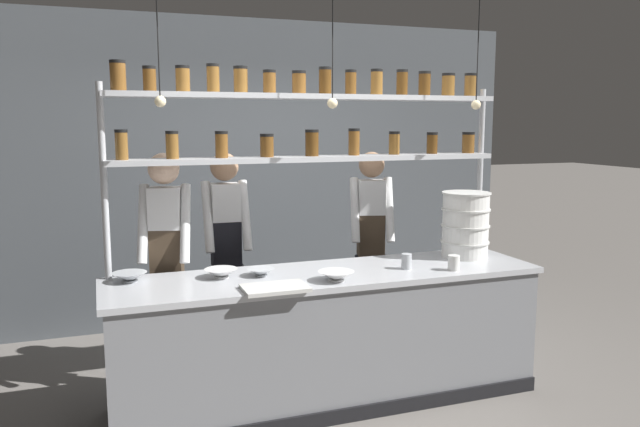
# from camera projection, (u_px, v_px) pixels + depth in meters

# --- Properties ---
(ground_plane) EXTENTS (40.00, 40.00, 0.00)m
(ground_plane) POSITION_uv_depth(u_px,v_px,m) (328.00, 399.00, 4.42)
(ground_plane) COLOR slate
(back_wall) EXTENTS (5.40, 0.12, 2.91)m
(back_wall) POSITION_uv_depth(u_px,v_px,m) (254.00, 172.00, 6.12)
(back_wall) COLOR #4C5156
(back_wall) RESTS_ON ground_plane
(prep_counter) EXTENTS (3.00, 0.76, 0.92)m
(prep_counter) POSITION_uv_depth(u_px,v_px,m) (328.00, 337.00, 4.35)
(prep_counter) COLOR gray
(prep_counter) RESTS_ON ground_plane
(spice_shelf_unit) EXTENTS (2.89, 0.28, 2.33)m
(spice_shelf_unit) POSITION_uv_depth(u_px,v_px,m) (312.00, 130.00, 4.45)
(spice_shelf_unit) COLOR #B7BABF
(spice_shelf_unit) RESTS_ON ground_plane
(chef_left) EXTENTS (0.41, 0.34, 1.73)m
(chef_left) POSITION_uv_depth(u_px,v_px,m) (167.00, 255.00, 4.43)
(chef_left) COLOR black
(chef_left) RESTS_ON ground_plane
(chef_center) EXTENTS (0.37, 0.30, 1.71)m
(chef_center) POSITION_uv_depth(u_px,v_px,m) (226.00, 245.00, 4.87)
(chef_center) COLOR black
(chef_center) RESTS_ON ground_plane
(chef_right) EXTENTS (0.41, 0.34, 1.70)m
(chef_right) POSITION_uv_depth(u_px,v_px,m) (371.00, 236.00, 5.29)
(chef_right) COLOR black
(chef_right) RESTS_ON ground_plane
(container_stack) EXTENTS (0.37, 0.37, 0.50)m
(container_stack) POSITION_uv_depth(u_px,v_px,m) (465.00, 225.00, 4.74)
(container_stack) COLOR white
(container_stack) RESTS_ON prep_counter
(cutting_board) EXTENTS (0.40, 0.26, 0.02)m
(cutting_board) POSITION_uv_depth(u_px,v_px,m) (275.00, 288.00, 3.84)
(cutting_board) COLOR silver
(cutting_board) RESTS_ON prep_counter
(prep_bowl_near_left) EXTENTS (0.22, 0.22, 0.06)m
(prep_bowl_near_left) POSITION_uv_depth(u_px,v_px,m) (129.00, 277.00, 4.03)
(prep_bowl_near_left) COLOR #B2B7BC
(prep_bowl_near_left) RESTS_ON prep_counter
(prep_bowl_center_front) EXTENTS (0.24, 0.24, 0.07)m
(prep_bowl_center_front) POSITION_uv_depth(u_px,v_px,m) (336.00, 276.00, 4.05)
(prep_bowl_center_front) COLOR white
(prep_bowl_center_front) RESTS_ON prep_counter
(prep_bowl_center_back) EXTENTS (0.19, 0.19, 0.05)m
(prep_bowl_center_back) POSITION_uv_depth(u_px,v_px,m) (261.00, 272.00, 4.18)
(prep_bowl_center_back) COLOR silver
(prep_bowl_center_back) RESTS_ON prep_counter
(prep_bowl_near_right) EXTENTS (0.22, 0.22, 0.06)m
(prep_bowl_near_right) POSITION_uv_depth(u_px,v_px,m) (221.00, 273.00, 4.13)
(prep_bowl_near_right) COLOR white
(prep_bowl_near_right) RESTS_ON prep_counter
(serving_cup_front) EXTENTS (0.07, 0.07, 0.11)m
(serving_cup_front) POSITION_uv_depth(u_px,v_px,m) (407.00, 261.00, 4.38)
(serving_cup_front) COLOR #B2B7BC
(serving_cup_front) RESTS_ON prep_counter
(serving_cup_by_board) EXTENTS (0.08, 0.08, 0.11)m
(serving_cup_by_board) POSITION_uv_depth(u_px,v_px,m) (454.00, 263.00, 4.33)
(serving_cup_by_board) COLOR silver
(serving_cup_by_board) RESTS_ON prep_counter
(pendant_light_row) EXTENTS (2.29, 0.07, 0.83)m
(pendant_light_row) POSITION_uv_depth(u_px,v_px,m) (332.00, 95.00, 4.12)
(pendant_light_row) COLOR black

